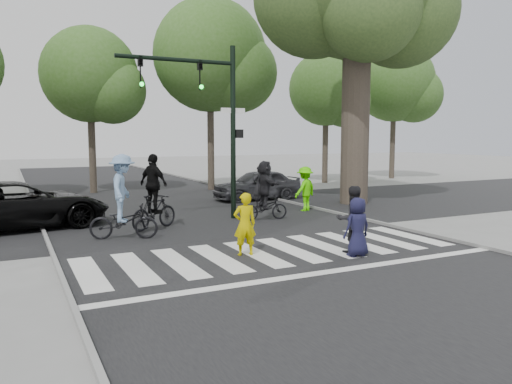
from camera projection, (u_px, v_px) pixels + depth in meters
ground at (294, 261)px, 11.73m from camera, size 120.00×120.00×0.00m
road_stem at (215, 226)px, 16.17m from camera, size 10.00×70.00×0.01m
road_cross at (185, 213)px, 18.84m from camera, size 70.00×10.00×0.01m
curb_left at (47, 239)px, 13.93m from camera, size 0.10×70.00×0.10m
curb_right at (342, 214)px, 18.41m from camera, size 0.10×70.00×0.10m
crosswalk at (280, 254)px, 12.31m from camera, size 10.00×3.85×0.01m
traffic_signal at (210, 107)px, 16.96m from camera, size 4.45×0.29×6.00m
bg_tree_2 at (95, 79)px, 25.08m from camera, size 5.04×4.80×8.40m
bg_tree_3 at (217, 60)px, 26.44m from camera, size 6.30×6.00×10.20m
bg_tree_4 at (331, 92)px, 30.87m from camera, size 4.83×4.60×8.15m
bg_tree_5 at (399, 85)px, 33.97m from camera, size 5.67×5.40×9.30m
pedestrian_woman at (245, 224)px, 12.16m from camera, size 0.61×0.45×1.55m
pedestrian_child at (357, 227)px, 12.05m from camera, size 0.72×0.47×1.45m
pedestrian_adult at (352, 219)px, 12.47m from camera, size 0.95×0.82×1.68m
cyclist_left at (123, 203)px, 14.07m from camera, size 2.02×1.41×2.42m
cyclist_mid at (154, 198)px, 15.60m from camera, size 1.84×1.31×2.37m
cyclist_right at (265, 194)px, 17.32m from camera, size 1.69×1.57×2.08m
car_suv at (19, 205)px, 15.66m from camera, size 5.79×3.35×1.52m
car_grey at (257, 185)px, 22.90m from camera, size 4.14×1.76×1.40m
bystander_hivis at (305, 189)px, 19.46m from camera, size 1.28×1.03×1.73m
bystander_dark at (260, 186)px, 20.50m from camera, size 0.68×0.50×1.73m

